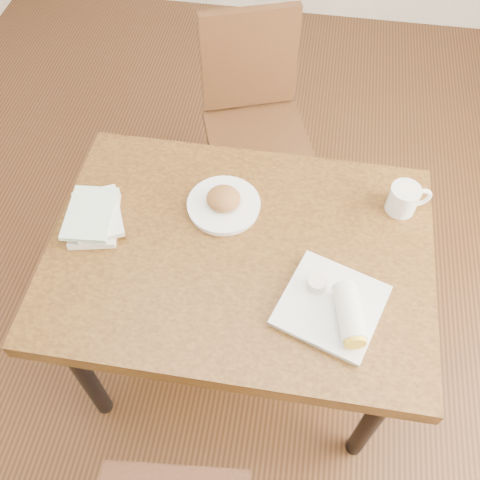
# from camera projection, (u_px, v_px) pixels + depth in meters

# --- Properties ---
(ground) EXTENTS (4.00, 5.00, 0.01)m
(ground) POSITION_uv_depth(u_px,v_px,m) (240.00, 350.00, 2.25)
(ground) COLOR #472814
(ground) RESTS_ON ground
(table) EXTENTS (1.17, 0.84, 0.75)m
(table) POSITION_uv_depth(u_px,v_px,m) (240.00, 264.00, 1.70)
(table) COLOR brown
(table) RESTS_ON ground
(chair_far) EXTENTS (0.54, 0.54, 0.95)m
(chair_far) POSITION_uv_depth(u_px,v_px,m) (254.00, 111.00, 2.28)
(chair_far) COLOR #4D2D16
(chair_far) RESTS_ON ground
(plate_scone) EXTENTS (0.24, 0.24, 0.07)m
(plate_scone) POSITION_uv_depth(u_px,v_px,m) (224.00, 203.00, 1.70)
(plate_scone) COLOR white
(plate_scone) RESTS_ON table
(coffee_mug) EXTENTS (0.14, 0.10, 0.10)m
(coffee_mug) POSITION_uv_depth(u_px,v_px,m) (405.00, 198.00, 1.68)
(coffee_mug) COLOR white
(coffee_mug) RESTS_ON table
(plate_burrito) EXTENTS (0.34, 0.34, 0.09)m
(plate_burrito) POSITION_uv_depth(u_px,v_px,m) (336.00, 308.00, 1.48)
(plate_burrito) COLOR white
(plate_burrito) RESTS_ON table
(book_stack) EXTENTS (0.21, 0.25, 0.06)m
(book_stack) POSITION_uv_depth(u_px,v_px,m) (95.00, 216.00, 1.67)
(book_stack) COLOR white
(book_stack) RESTS_ON table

